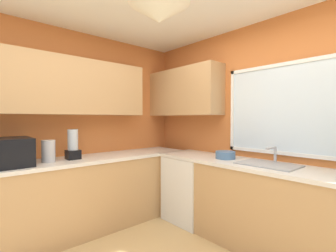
{
  "coord_description": "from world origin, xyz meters",
  "views": [
    {
      "loc": [
        1.31,
        -1.07,
        1.4
      ],
      "look_at": [
        -0.59,
        0.6,
        1.32
      ],
      "focal_mm": 25.45,
      "sensor_mm": 36.0,
      "label": 1
    }
  ],
  "objects_px": {
    "sink_assembly": "(268,164)",
    "kettle": "(48,151)",
    "dishwasher": "(191,188)",
    "blender_appliance": "(73,146)",
    "bowl": "(225,155)",
    "microwave": "(11,152)"
  },
  "relations": [
    {
      "from": "sink_assembly",
      "to": "bowl",
      "type": "bearing_deg",
      "value": -179.29
    },
    {
      "from": "microwave",
      "to": "bowl",
      "type": "height_order",
      "value": "microwave"
    },
    {
      "from": "dishwasher",
      "to": "blender_appliance",
      "type": "height_order",
      "value": "blender_appliance"
    },
    {
      "from": "kettle",
      "to": "sink_assembly",
      "type": "distance_m",
      "value": 2.41
    },
    {
      "from": "microwave",
      "to": "kettle",
      "type": "bearing_deg",
      "value": 86.75
    },
    {
      "from": "dishwasher",
      "to": "sink_assembly",
      "type": "height_order",
      "value": "sink_assembly"
    },
    {
      "from": "kettle",
      "to": "microwave",
      "type": "bearing_deg",
      "value": -93.25
    },
    {
      "from": "blender_appliance",
      "to": "sink_assembly",
      "type": "bearing_deg",
      "value": 39.24
    },
    {
      "from": "sink_assembly",
      "to": "bowl",
      "type": "relative_size",
      "value": 2.48
    },
    {
      "from": "microwave",
      "to": "blender_appliance",
      "type": "bearing_deg",
      "value": 90.0
    },
    {
      "from": "microwave",
      "to": "bowl",
      "type": "distance_m",
      "value": 2.36
    },
    {
      "from": "kettle",
      "to": "bowl",
      "type": "xyz_separation_m",
      "value": [
        1.17,
        1.68,
        -0.08
      ]
    },
    {
      "from": "dishwasher",
      "to": "bowl",
      "type": "relative_size",
      "value": 3.67
    },
    {
      "from": "dishwasher",
      "to": "bowl",
      "type": "xyz_separation_m",
      "value": [
        0.53,
        0.03,
        0.52
      ]
    },
    {
      "from": "dishwasher",
      "to": "blender_appliance",
      "type": "xyz_separation_m",
      "value": [
        -0.66,
        -1.38,
        0.64
      ]
    },
    {
      "from": "microwave",
      "to": "dishwasher",
      "type": "bearing_deg",
      "value": 71.79
    },
    {
      "from": "dishwasher",
      "to": "blender_appliance",
      "type": "bearing_deg",
      "value": -115.62
    },
    {
      "from": "sink_assembly",
      "to": "kettle",
      "type": "bearing_deg",
      "value": -135.31
    },
    {
      "from": "microwave",
      "to": "bowl",
      "type": "bearing_deg",
      "value": 59.6
    },
    {
      "from": "microwave",
      "to": "bowl",
      "type": "relative_size",
      "value": 2.03
    },
    {
      "from": "bowl",
      "to": "dishwasher",
      "type": "bearing_deg",
      "value": -176.79
    },
    {
      "from": "blender_appliance",
      "to": "kettle",
      "type": "bearing_deg",
      "value": -85.89
    }
  ]
}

